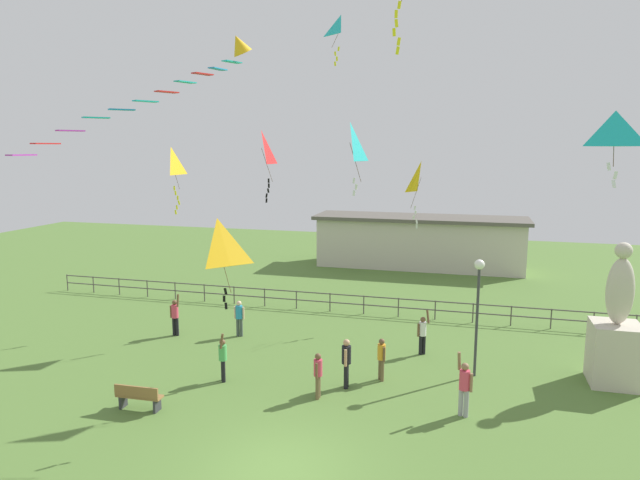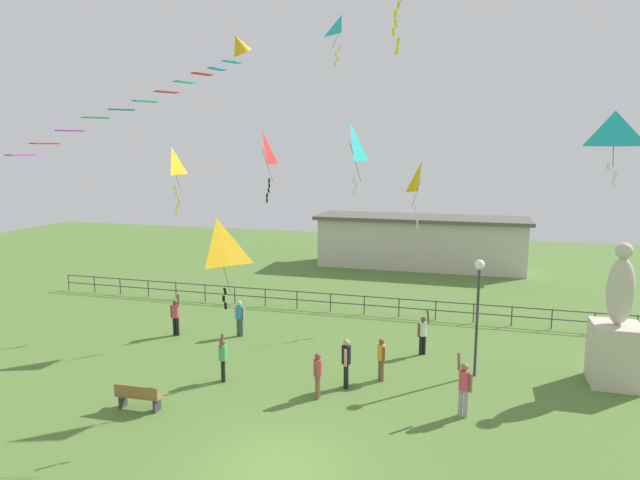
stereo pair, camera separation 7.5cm
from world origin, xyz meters
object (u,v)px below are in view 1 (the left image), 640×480
(kite_5, at_px, (614,132))
(kite_7, at_px, (218,246))
(statue_monument, at_px, (616,338))
(person_2, at_px, (223,357))
(person_7, at_px, (239,316))
(kite_4, at_px, (262,150))
(person_5, at_px, (381,356))
(kite_2, at_px, (350,144))
(kite_0, at_px, (341,29))
(person_4, at_px, (175,315))
(person_6, at_px, (346,360))
(lamppost, at_px, (478,292))
(person_1, at_px, (423,332))
(person_0, at_px, (464,385))
(streamer_kite, at_px, (222,54))
(kite_1, at_px, (421,180))
(park_bench, at_px, (139,396))
(person_3, at_px, (318,373))
(kite_6, at_px, (172,163))

(kite_5, distance_m, kite_7, 11.00)
(statue_monument, height_order, person_2, statue_monument)
(person_7, bearing_deg, kite_4, 71.15)
(person_2, relative_size, person_5, 1.18)
(kite_2, bearing_deg, kite_0, 106.42)
(person_4, bearing_deg, person_6, -21.30)
(lamppost, relative_size, person_1, 2.36)
(person_0, bearing_deg, person_6, 164.82)
(streamer_kite, bearing_deg, statue_monument, 21.33)
(person_4, xyz_separation_m, streamer_kite, (5.08, -5.33, 9.98))
(person_1, bearing_deg, kite_7, -127.82)
(person_0, bearing_deg, person_5, 145.24)
(person_6, height_order, kite_1, kite_1)
(kite_2, xyz_separation_m, streamer_kite, (-3.07, -3.83, 2.60))
(person_1, height_order, streamer_kite, streamer_kite)
(person_2, height_order, kite_0, kite_0)
(person_4, distance_m, person_5, 9.83)
(person_4, relative_size, person_7, 1.19)
(park_bench, bearing_deg, streamer_kite, 28.14)
(person_2, xyz_separation_m, person_3, (3.61, -0.42, -0.02))
(statue_monument, relative_size, person_7, 3.15)
(person_5, xyz_separation_m, kite_7, (-4.25, -4.05, 4.48))
(person_3, bearing_deg, person_5, 48.09)
(kite_2, distance_m, kite_4, 6.14)
(kite_4, bearing_deg, streamer_kite, -77.01)
(person_0, height_order, kite_6, kite_6)
(park_bench, xyz_separation_m, kite_2, (5.62, 5.20, 7.86))
(kite_1, height_order, kite_6, kite_6)
(kite_5, height_order, kite_7, kite_5)
(kite_6, bearing_deg, statue_monument, -6.85)
(person_0, relative_size, person_1, 1.11)
(kite_5, distance_m, streamer_kite, 10.95)
(lamppost, relative_size, person_6, 2.48)
(person_3, height_order, kite_6, kite_6)
(person_6, distance_m, kite_6, 12.41)
(person_7, xyz_separation_m, kite_1, (7.31, 4.33, 5.82))
(kite_1, bearing_deg, kite_0, -176.33)
(lamppost, relative_size, kite_0, 1.95)
(kite_1, xyz_separation_m, kite_4, (-6.76, -2.71, 1.36))
(lamppost, xyz_separation_m, person_5, (-3.22, -1.29, -2.26))
(person_6, distance_m, kite_5, 10.73)
(person_4, bearing_deg, kite_6, 116.14)
(person_7, bearing_deg, kite_2, -21.90)
(person_0, xyz_separation_m, person_4, (-12.42, 4.37, -0.06))
(streamer_kite, bearing_deg, person_3, 19.76)
(person_2, height_order, person_7, person_2)
(park_bench, xyz_separation_m, streamer_kite, (2.55, 1.36, 10.47))
(person_5, bearing_deg, person_6, -138.93)
(person_6, height_order, kite_6, kite_6)
(person_0, distance_m, kite_1, 11.24)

